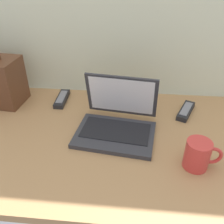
% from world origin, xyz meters
% --- Properties ---
extents(desk, '(1.60, 0.76, 0.03)m').
position_xyz_m(desk, '(0.00, 0.00, 0.01)').
color(desk, '#A87A4C').
rests_on(desk, ground).
extents(laptop, '(0.34, 0.30, 0.21)m').
position_xyz_m(laptop, '(0.03, 0.05, 0.08)').
color(laptop, '#2D2D33').
rests_on(laptop, desk).
extents(coffee_mug, '(0.13, 0.08, 0.10)m').
position_xyz_m(coffee_mug, '(0.32, -0.13, 0.08)').
color(coffee_mug, red).
rests_on(coffee_mug, desk).
extents(remote_control_near, '(0.10, 0.17, 0.02)m').
position_xyz_m(remote_control_near, '(0.33, 0.21, 0.04)').
color(remote_control_near, black).
rests_on(remote_control_near, desk).
extents(remote_control_far, '(0.05, 0.16, 0.02)m').
position_xyz_m(remote_control_far, '(-0.26, 0.26, 0.04)').
color(remote_control_far, black).
rests_on(remote_control_far, desk).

